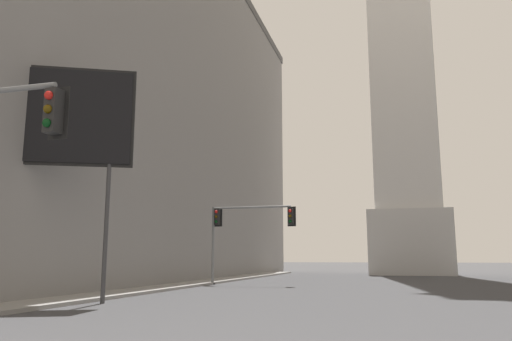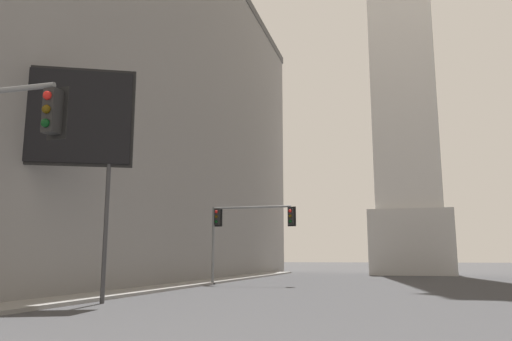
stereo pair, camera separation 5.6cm
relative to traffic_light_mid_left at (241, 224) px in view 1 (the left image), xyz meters
The scene contains 4 objects.
sidewalk_left 10.62m from the traffic_light_mid_left, 116.68° to the right, with size 5.00×70.75×0.15m, color gray.
building_left 17.64m from the traffic_light_mid_left, 164.37° to the left, with size 18.32×59.54×30.04m.
traffic_light_mid_left is the anchor object (origin of this frame).
billboard_sign 16.14m from the traffic_light_mid_left, 100.88° to the right, with size 5.23×2.58×9.72m.
Camera 1 is at (-1.67, -2.66, 1.79)m, focal length 35.00 mm.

